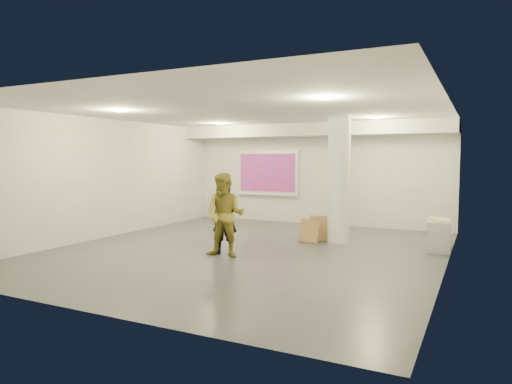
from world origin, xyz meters
The scene contains 20 objects.
floor centered at (0.00, 0.00, 0.00)m, with size 8.00×9.00×0.01m, color #3C3E44.
ceiling centered at (0.00, 0.00, 3.00)m, with size 8.00×9.00×0.01m, color silver.
wall_back centered at (0.00, 4.50, 1.50)m, with size 8.00×0.01×3.00m, color silver.
wall_front centered at (0.00, -4.50, 1.50)m, with size 8.00×0.01×3.00m, color silver.
wall_left centered at (-4.00, 0.00, 1.50)m, with size 0.01×9.00×3.00m, color silver.
wall_right centered at (4.00, 0.00, 1.50)m, with size 0.01×9.00×3.00m, color silver.
soffit_band centered at (0.00, 3.95, 2.82)m, with size 8.00×1.10×0.36m, color silver.
downlight_nw centered at (-2.20, 2.50, 2.98)m, with size 0.22×0.22×0.02m, color #F7EB7C.
downlight_ne centered at (2.20, 2.50, 2.98)m, with size 0.22×0.22×0.02m, color #F7EB7C.
downlight_sw centered at (-2.20, -1.50, 2.98)m, with size 0.22×0.22×0.02m, color #F7EB7C.
downlight_se centered at (2.20, -1.50, 2.98)m, with size 0.22×0.22×0.02m, color #F7EB7C.
column centered at (1.50, 1.80, 1.50)m, with size 0.52×0.52×3.00m, color silver.
projection_screen centered at (-1.60, 4.45, 1.53)m, with size 2.10×0.13×1.42m.
credenza centered at (3.72, 1.95, 0.33)m, with size 0.47×1.13×0.66m, color #97999D.
papers_stack centered at (3.77, 1.89, 0.67)m, with size 0.27×0.35×0.02m, color white.
postit_pad centered at (3.67, 1.92, 0.67)m, with size 0.19×0.26×0.03m, color yellow.
cardboard_back centered at (1.06, 1.83, 0.30)m, with size 0.56×0.05×0.61m, color olive.
cardboard_front centered at (0.88, 1.50, 0.27)m, with size 0.50×0.05×0.55m, color olive.
woman centered at (-0.26, -0.54, 0.74)m, with size 0.54×0.36×1.49m, color black.
man centered at (-0.10, -0.81, 0.86)m, with size 0.83×0.65×1.71m, color olive.
Camera 1 is at (4.53, -8.73, 2.00)m, focal length 32.00 mm.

